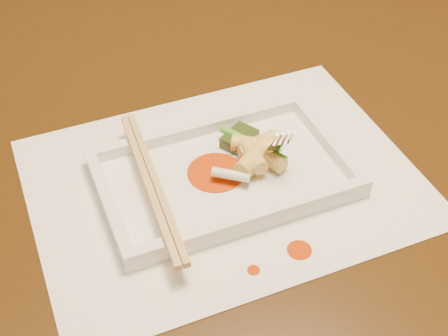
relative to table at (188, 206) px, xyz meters
name	(u,v)px	position (x,y,z in m)	size (l,w,h in m)	color
table	(188,206)	(0.00, 0.00, 0.00)	(1.40, 0.90, 0.75)	black
placemat	(224,181)	(0.02, -0.07, 0.10)	(0.40, 0.30, 0.00)	white
sauce_splatter_a	(299,250)	(0.05, -0.19, 0.10)	(0.02, 0.02, 0.00)	#C03805
sauce_splatter_b	(254,270)	(0.00, -0.19, 0.10)	(0.01, 0.01, 0.00)	#C03805
plate_base	(224,178)	(0.02, -0.07, 0.11)	(0.26, 0.16, 0.01)	white
plate_rim_far	(199,128)	(0.02, 0.00, 0.12)	(0.26, 0.01, 0.01)	white
plate_rim_near	(253,219)	(0.02, -0.15, 0.12)	(0.26, 0.01, 0.01)	white
plate_rim_left	(108,203)	(-0.10, -0.07, 0.12)	(0.01, 0.14, 0.01)	white
plate_rim_right	(328,140)	(0.14, -0.07, 0.12)	(0.01, 0.14, 0.01)	white
veg_piece	(239,138)	(0.05, -0.03, 0.12)	(0.04, 0.03, 0.01)	black
scallion_white	(231,175)	(0.02, -0.09, 0.12)	(0.01, 0.01, 0.04)	#EAEACC
scallion_green	(253,144)	(0.06, -0.05, 0.12)	(0.01, 0.01, 0.09)	#369B19
chopstick_a	(148,184)	(-0.06, -0.07, 0.13)	(0.01, 0.22, 0.01)	tan
chopstick_b	(156,182)	(-0.05, -0.07, 0.13)	(0.01, 0.22, 0.01)	tan
fork	(281,93)	(0.09, -0.05, 0.18)	(0.09, 0.10, 0.14)	silver
sauce_blob_0	(216,172)	(0.01, -0.07, 0.11)	(0.06, 0.06, 0.00)	#C03805
rice_cake_0	(253,146)	(0.06, -0.05, 0.12)	(0.02, 0.02, 0.05)	#E3D06A
rice_cake_1	(254,161)	(0.05, -0.07, 0.12)	(0.02, 0.02, 0.04)	#E3D06A
rice_cake_2	(254,157)	(0.05, -0.07, 0.13)	(0.02, 0.02, 0.05)	#E3D06A
rice_cake_3	(259,143)	(0.07, -0.05, 0.12)	(0.02, 0.02, 0.04)	#E3D06A
rice_cake_4	(260,149)	(0.07, -0.06, 0.12)	(0.02, 0.02, 0.05)	#E3D06A
rice_cake_5	(253,156)	(0.05, -0.07, 0.13)	(0.02, 0.02, 0.04)	#E3D06A
rice_cake_6	(268,157)	(0.07, -0.07, 0.12)	(0.02, 0.02, 0.04)	#E3D06A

